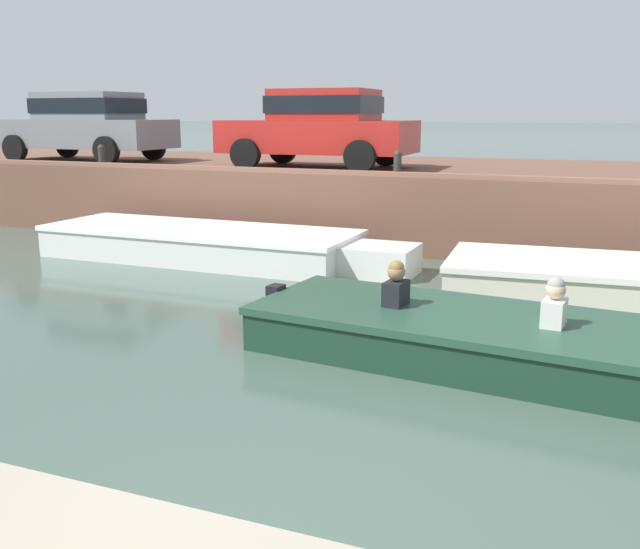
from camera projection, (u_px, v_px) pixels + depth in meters
ground_plane at (426, 348)px, 7.65m from camera, size 400.00×400.00×0.00m
far_quay_wall at (519, 202)px, 14.50m from camera, size 60.00×6.00×1.39m
far_wall_coping at (501, 178)px, 11.74m from camera, size 60.00×0.24×0.08m
boat_moored_west_white at (214, 245)px, 12.20m from camera, size 6.59×1.92×0.55m
motorboat_passing at (501, 341)px, 7.10m from camera, size 5.77×2.19×0.96m
car_leftmost_grey at (86, 124)px, 16.40m from camera, size 4.19×1.91×1.54m
car_left_inner_red at (321, 125)px, 14.26m from camera, size 3.85×2.09×1.54m
mooring_bollard_west at (102, 154)px, 14.83m from camera, size 0.15×0.15×0.44m
mooring_bollard_mid at (398, 162)px, 12.48m from camera, size 0.15×0.15×0.44m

